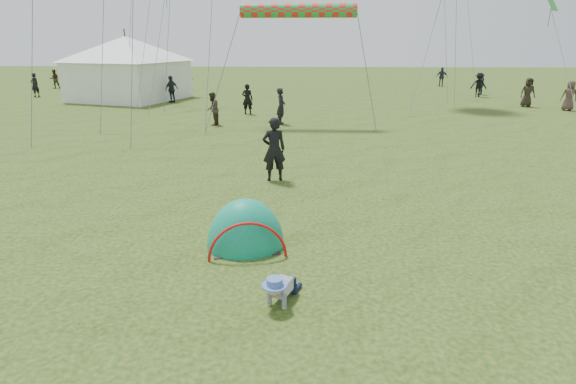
{
  "coord_description": "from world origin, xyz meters",
  "views": [
    {
      "loc": [
        0.8,
        -6.78,
        3.9
      ],
      "look_at": [
        0.39,
        1.86,
        1.0
      ],
      "focal_mm": 28.0,
      "sensor_mm": 36.0,
      "label": 1
    }
  ],
  "objects_px": {
    "popup_tent": "(246,246)",
    "standing_adult": "(274,149)",
    "crawling_toddler": "(280,287)",
    "event_marquee": "(128,66)"
  },
  "relations": [
    {
      "from": "popup_tent",
      "to": "standing_adult",
      "type": "relative_size",
      "value": 1.07
    },
    {
      "from": "crawling_toddler",
      "to": "standing_adult",
      "type": "relative_size",
      "value": 0.38
    },
    {
      "from": "popup_tent",
      "to": "event_marquee",
      "type": "relative_size",
      "value": 0.3
    },
    {
      "from": "crawling_toddler",
      "to": "event_marquee",
      "type": "height_order",
      "value": "event_marquee"
    },
    {
      "from": "popup_tent",
      "to": "standing_adult",
      "type": "xyz_separation_m",
      "value": [
        0.22,
        4.56,
        0.93
      ]
    },
    {
      "from": "standing_adult",
      "to": "event_marquee",
      "type": "bearing_deg",
      "value": -73.09
    },
    {
      "from": "standing_adult",
      "to": "event_marquee",
      "type": "relative_size",
      "value": 0.28
    },
    {
      "from": "event_marquee",
      "to": "standing_adult",
      "type": "bearing_deg",
      "value": -41.98
    },
    {
      "from": "crawling_toddler",
      "to": "popup_tent",
      "type": "height_order",
      "value": "popup_tent"
    },
    {
      "from": "popup_tent",
      "to": "event_marquee",
      "type": "height_order",
      "value": "event_marquee"
    }
  ]
}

